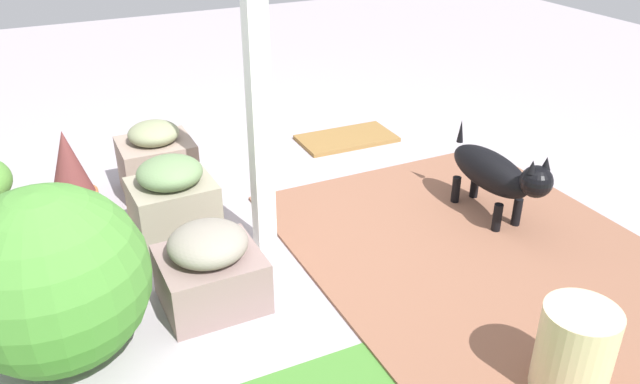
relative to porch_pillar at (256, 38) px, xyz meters
name	(u,v)px	position (x,y,z in m)	size (l,w,h in m)	color
ground_plane	(299,229)	(-0.24, -0.10, -1.14)	(12.00, 12.00, 0.00)	#A49BA3
brick_path	(490,261)	(-1.00, 0.64, -1.13)	(1.80, 2.40, 0.02)	brown
porch_pillar	(256,38)	(0.00, 0.00, 0.00)	(0.10, 0.10, 2.28)	white
stone_planter_nearest	(157,161)	(0.36, -0.91, -0.93)	(0.44, 0.39, 0.46)	gray
stone_planter_near	(173,201)	(0.40, -0.31, -0.91)	(0.45, 0.38, 0.48)	gray
stone_planter_mid	(210,268)	(0.40, 0.34, -0.95)	(0.46, 0.42, 0.41)	gray
round_shrub	(52,280)	(1.05, 0.42, -0.75)	(0.78, 0.78, 0.78)	#4A8735
terracotta_pot_spiky	(72,182)	(0.88, -0.69, -0.87)	(0.26, 0.26, 0.58)	#B25D33
dog	(496,173)	(-1.30, 0.28, -0.84)	(0.21, 0.75, 0.51)	black
ceramic_urn	(574,352)	(-0.69, 1.49, -0.95)	(0.29, 0.29, 0.39)	beige
doormat	(347,138)	(-1.09, -1.13, -1.13)	(0.71, 0.39, 0.03)	olive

